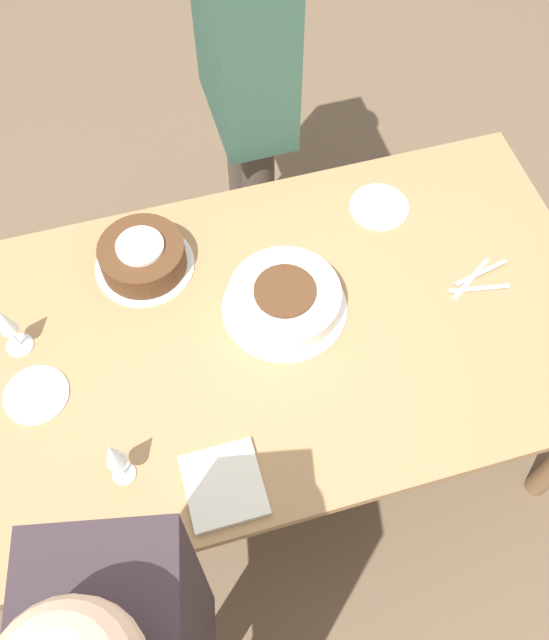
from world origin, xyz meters
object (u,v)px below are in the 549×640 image
object	(u,v)px
cake_center_white	(285,300)
person_cutting	(245,65)
wine_glass_near	(114,455)
cake_front_chocolate	(143,257)
wine_glass_far	(6,323)

from	to	relation	value
cake_center_white	person_cutting	xyz separation A→B (m)	(-0.09, -0.72, 0.16)
person_cutting	wine_glass_near	bearing A→B (deg)	-29.50
cake_center_white	wine_glass_near	world-z (taller)	wine_glass_near
wine_glass_near	person_cutting	bearing A→B (deg)	-118.66
cake_front_chocolate	person_cutting	bearing A→B (deg)	-131.10
cake_front_chocolate	wine_glass_far	world-z (taller)	wine_glass_far
cake_front_chocolate	wine_glass_far	distance (m)	0.40
wine_glass_far	wine_glass_near	bearing A→B (deg)	116.01
cake_front_chocolate	wine_glass_near	world-z (taller)	wine_glass_near
wine_glass_far	cake_front_chocolate	bearing A→B (deg)	-155.94
cake_center_white	wine_glass_far	world-z (taller)	wine_glass_far
cake_center_white	wine_glass_far	bearing A→B (deg)	-6.33
cake_front_chocolate	wine_glass_far	size ratio (longest dim) A/B	1.54
wine_glass_near	wine_glass_far	size ratio (longest dim) A/B	1.03
cake_center_white	wine_glass_near	bearing A→B (deg)	34.51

